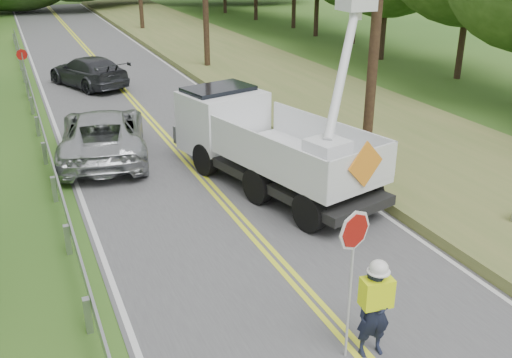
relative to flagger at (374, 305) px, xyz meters
name	(u,v)px	position (x,y,z in m)	size (l,w,h in m)	color
road	(166,137)	(-0.16, 12.48, -0.97)	(7.20, 96.00, 0.03)	#505053
guardrail	(42,129)	(-4.18, 13.38, -0.43)	(0.18, 48.00, 0.77)	#9FA1A6
tall_grass_verge	(340,111)	(6.94, 12.48, -0.83)	(7.00, 96.00, 0.30)	#5A6E34
flagger	(374,305)	(0.00, 0.00, 0.00)	(1.09, 0.46, 2.70)	#191E33
bucket_truck	(260,127)	(1.46, 7.89, 0.55)	(5.02, 7.15, 6.69)	black
suv_silver	(103,134)	(-2.45, 11.34, -0.19)	(2.55, 5.53, 1.54)	#B0B4B7
suv_darkgrey	(88,72)	(-1.48, 21.27, -0.26)	(1.98, 4.87, 1.41)	#323439
stop_sign_permanent	(24,68)	(-4.28, 19.70, 0.47)	(0.47, 0.13, 2.23)	#9FA1A6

